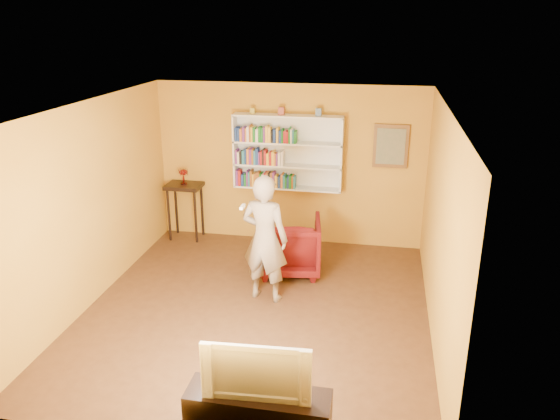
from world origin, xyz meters
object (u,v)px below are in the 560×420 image
object	(u,v)px
ruby_lustre	(183,174)
tv_cabinet	(258,415)
person	(265,239)
console_table	(185,194)
armchair	(290,245)
television	(258,367)
bookshelf	(288,152)

from	to	relation	value
ruby_lustre	tv_cabinet	world-z (taller)	ruby_lustre
person	tv_cabinet	distance (m)	2.74
console_table	person	xyz separation A→B (m)	(1.83, -1.89, 0.07)
armchair	tv_cabinet	bearing A→B (deg)	86.63
console_table	television	xyz separation A→B (m)	(2.33, -4.50, -0.06)
console_table	television	distance (m)	5.07
television	bookshelf	bearing A→B (deg)	93.29
bookshelf	ruby_lustre	size ratio (longest dim) A/B	6.94
tv_cabinet	console_table	bearing A→B (deg)	117.41
tv_cabinet	person	bearing A→B (deg)	100.86
console_table	person	size ratio (longest dim) A/B	0.55
bookshelf	armchair	distance (m)	1.65
bookshelf	tv_cabinet	xyz separation A→B (m)	(0.54, -4.66, -1.36)
armchair	person	bearing A→B (deg)	69.89
ruby_lustre	television	bearing A→B (deg)	-62.59
bookshelf	television	world-z (taller)	bookshelf
television	person	bearing A→B (deg)	97.49
person	armchair	bearing A→B (deg)	-90.87
ruby_lustre	bookshelf	bearing A→B (deg)	5.10
armchair	person	distance (m)	1.03
console_table	television	bearing A→B (deg)	-62.59
console_table	armchair	world-z (taller)	console_table
armchair	ruby_lustre	bearing A→B (deg)	-34.65
armchair	tv_cabinet	distance (m)	3.53
ruby_lustre	armchair	world-z (taller)	ruby_lustre
bookshelf	console_table	bearing A→B (deg)	-174.90
armchair	television	xyz separation A→B (m)	(0.32, -3.51, 0.33)
person	television	bearing A→B (deg)	111.59
console_table	television	world-z (taller)	television
console_table	armchair	xyz separation A→B (m)	(2.02, -0.99, -0.39)
armchair	tv_cabinet	size ratio (longest dim) A/B	0.71
bookshelf	armchair	bearing A→B (deg)	-78.79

